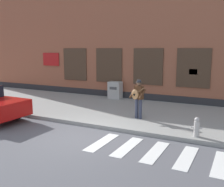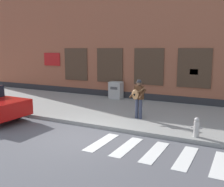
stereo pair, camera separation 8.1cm
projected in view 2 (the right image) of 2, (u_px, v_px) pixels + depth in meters
The scene contains 7 objects.
ground_plane at pixel (82, 137), 9.55m from camera, with size 160.00×160.00×0.00m, color #56565B.
sidewalk at pixel (128, 112), 13.17m from camera, with size 28.00×5.92×0.16m.
building_backdrop at pixel (160, 26), 16.74m from camera, with size 28.00×4.06×9.27m.
crosswalk at pixel (170, 155), 7.97m from camera, with size 5.20×1.90×0.01m.
busker at pixel (138, 97), 11.40m from camera, with size 0.72×0.62×1.72m.
utility_box at pixel (116, 90), 16.14m from camera, with size 0.79×0.57×1.05m.
fire_hydrant at pixel (197, 127), 9.11m from camera, with size 0.38×0.20×0.70m.
Camera 2 is at (5.18, -7.62, 3.19)m, focal length 42.00 mm.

